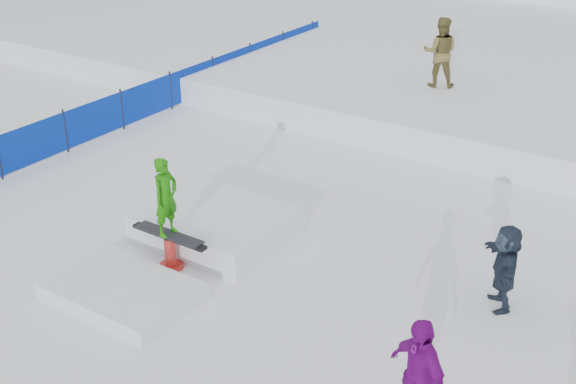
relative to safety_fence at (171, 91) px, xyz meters
The scene contains 7 objects.
ground 9.28m from the safety_fence, 45.44° to the right, with size 120.00×120.00×0.00m, color white.
snow_midrise 11.43m from the safety_fence, 55.34° to the left, with size 50.00×18.00×0.80m, color white.
safety_fence is the anchor object (origin of this frame).
walker_olive 7.53m from the safety_fence, 30.60° to the left, with size 0.92×0.72×1.89m, color brown.
spectator_purple 13.46m from the safety_fence, 35.17° to the right, with size 1.03×0.43×1.76m, color #75097F.
spectator_dark 11.84m from the safety_fence, 21.67° to the right, with size 1.38×0.44×1.48m, color #1F2A39.
jib_rail_feature 8.18m from the safety_fence, 45.74° to the right, with size 2.60×4.40×2.11m.
Camera 1 is at (7.02, -7.89, 6.86)m, focal length 45.00 mm.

